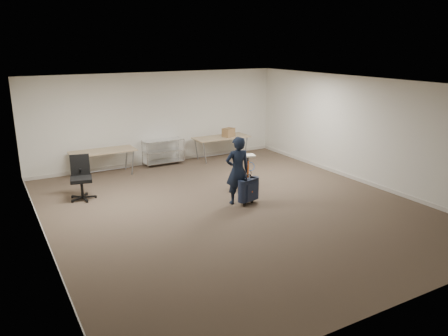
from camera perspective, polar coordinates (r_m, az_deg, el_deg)
ground at (r=10.03m, az=1.13°, el=-5.18°), size 9.00×9.00×0.00m
room_shell at (r=11.16m, az=-2.48°, el=-2.70°), size 8.00×9.00×9.00m
folding_table_left at (r=12.69m, az=-15.55°, el=1.98°), size 1.80×0.75×0.73m
folding_table_right at (r=14.04m, az=-0.36°, el=3.89°), size 1.80×0.75×0.73m
wire_shelf at (r=13.53m, az=-7.93°, el=2.23°), size 1.22×0.47×0.80m
person at (r=10.05m, az=1.78°, el=-0.33°), size 0.64×0.47×1.60m
suitcase at (r=10.14m, az=3.21°, el=-2.84°), size 0.42×0.29×1.04m
office_chair at (r=11.03m, az=-18.08°, el=-2.25°), size 0.64×0.64×1.06m
equipment_cart at (r=11.46m, az=3.16°, el=-1.29°), size 0.57×0.57×0.85m
cardboard_box at (r=14.03m, az=0.59°, el=4.66°), size 0.44×0.38×0.27m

